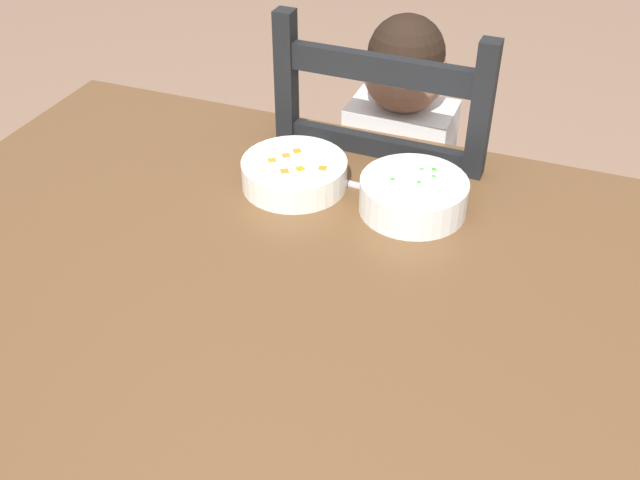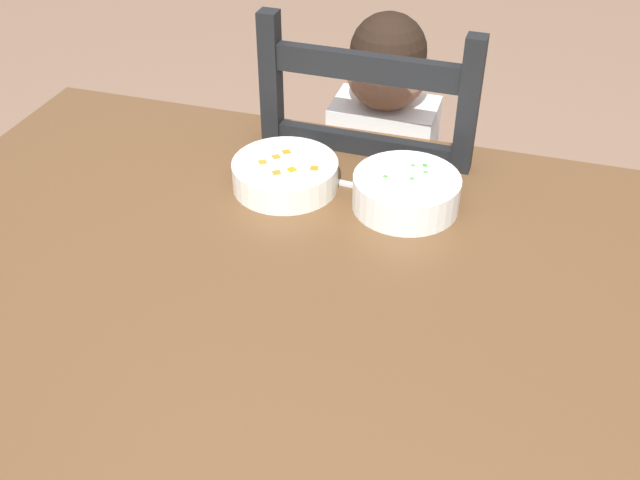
% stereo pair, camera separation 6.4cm
% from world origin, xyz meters
% --- Properties ---
extents(dining_table, '(1.52, 1.08, 0.74)m').
position_xyz_m(dining_table, '(0.00, 0.00, 0.65)').
color(dining_table, brown).
rests_on(dining_table, ground).
extents(dining_chair, '(0.43, 0.43, 1.00)m').
position_xyz_m(dining_chair, '(-0.04, 0.59, 0.47)').
color(dining_chair, black).
rests_on(dining_chair, ground).
extents(child_figure, '(0.32, 0.31, 0.96)m').
position_xyz_m(child_figure, '(-0.03, 0.58, 0.63)').
color(child_figure, white).
rests_on(child_figure, ground).
extents(bowl_of_peas, '(0.19, 0.19, 0.06)m').
position_xyz_m(bowl_of_peas, '(0.08, 0.29, 0.77)').
color(bowl_of_peas, white).
rests_on(bowl_of_peas, dining_table).
extents(bowl_of_carrots, '(0.19, 0.19, 0.05)m').
position_xyz_m(bowl_of_carrots, '(-0.14, 0.29, 0.76)').
color(bowl_of_carrots, white).
rests_on(bowl_of_carrots, dining_table).
extents(spoon, '(0.14, 0.03, 0.01)m').
position_xyz_m(spoon, '(-0.08, 0.33, 0.74)').
color(spoon, silver).
rests_on(spoon, dining_table).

